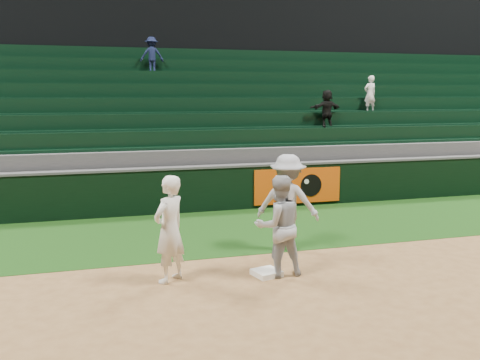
# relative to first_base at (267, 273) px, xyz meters

# --- Properties ---
(ground) EXTENTS (70.00, 70.00, 0.00)m
(ground) POSITION_rel_first_base_xyz_m (-0.25, 0.33, -0.05)
(ground) COLOR brown
(ground) RESTS_ON ground
(foul_grass) EXTENTS (36.00, 4.20, 0.01)m
(foul_grass) POSITION_rel_first_base_xyz_m (-0.25, 3.33, -0.05)
(foul_grass) COLOR black
(foul_grass) RESTS_ON ground
(upper_deck) EXTENTS (40.00, 12.00, 12.00)m
(upper_deck) POSITION_rel_first_base_xyz_m (-0.25, 17.78, 5.95)
(upper_deck) COLOR black
(upper_deck) RESTS_ON ground
(first_base) EXTENTS (0.54, 0.54, 0.10)m
(first_base) POSITION_rel_first_base_xyz_m (0.00, 0.00, 0.00)
(first_base) COLOR white
(first_base) RESTS_ON ground
(first_baseman) EXTENTS (0.80, 0.77, 1.84)m
(first_baseman) POSITION_rel_first_base_xyz_m (-1.68, 0.19, 0.87)
(first_baseman) COLOR white
(first_baseman) RESTS_ON ground
(baserunner) EXTENTS (0.92, 0.74, 1.80)m
(baserunner) POSITION_rel_first_base_xyz_m (0.20, -0.02, 0.85)
(baserunner) COLOR #A4A7AE
(baserunner) RESTS_ON ground
(base_coach) EXTENTS (1.47, 1.27, 1.97)m
(base_coach) POSITION_rel_first_base_xyz_m (0.93, 1.43, 0.94)
(base_coach) COLOR #A0A3AD
(base_coach) RESTS_ON foul_grass
(field_wall) EXTENTS (36.00, 0.45, 1.25)m
(field_wall) POSITION_rel_first_base_xyz_m (-0.22, 5.53, 0.58)
(field_wall) COLOR black
(field_wall) RESTS_ON ground
(stadium_seating) EXTENTS (36.00, 5.95, 5.13)m
(stadium_seating) POSITION_rel_first_base_xyz_m (-0.24, 9.30, 1.65)
(stadium_seating) COLOR #3A3A3C
(stadium_seating) RESTS_ON ground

